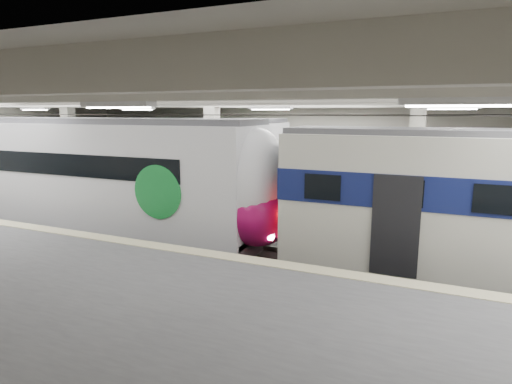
% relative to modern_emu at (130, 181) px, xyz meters
% --- Properties ---
extents(station_hall, '(36.00, 24.00, 5.75)m').
position_rel_modern_emu_xyz_m(station_hall, '(4.90, -1.74, 1.00)').
color(station_hall, black).
rests_on(station_hall, ground).
extents(modern_emu, '(14.23, 2.94, 4.57)m').
position_rel_modern_emu_xyz_m(modern_emu, '(0.00, 0.00, 0.00)').
color(modern_emu, white).
rests_on(modern_emu, ground).
extents(far_train, '(14.09, 2.92, 4.49)m').
position_rel_modern_emu_xyz_m(far_train, '(-3.11, 5.50, 0.07)').
color(far_train, white).
rests_on(far_train, ground).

